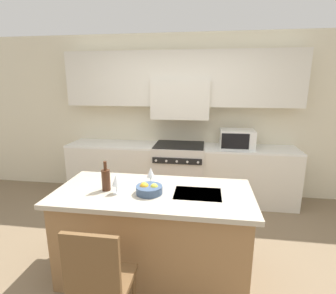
{
  "coord_description": "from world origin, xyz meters",
  "views": [
    {
      "loc": [
        0.42,
        -2.37,
        1.92
      ],
      "look_at": [
        -0.03,
        0.7,
        1.16
      ],
      "focal_mm": 28.0,
      "sensor_mm": 36.0,
      "label": 1
    }
  ],
  "objects_px": {
    "microwave": "(237,139)",
    "wine_glass_far": "(151,173)",
    "range_stove": "(179,172)",
    "wine_glass_near": "(116,181)",
    "island_chair": "(99,280)",
    "wine_bottle": "(106,179)",
    "fruit_bowl": "(149,189)"
  },
  "relations": [
    {
      "from": "microwave",
      "to": "wine_glass_far",
      "type": "height_order",
      "value": "microwave"
    },
    {
      "from": "range_stove",
      "to": "microwave",
      "type": "distance_m",
      "value": 1.08
    },
    {
      "from": "microwave",
      "to": "wine_glass_near",
      "type": "distance_m",
      "value": 2.34
    },
    {
      "from": "microwave",
      "to": "island_chair",
      "type": "distance_m",
      "value": 2.95
    },
    {
      "from": "wine_glass_far",
      "to": "range_stove",
      "type": "bearing_deg",
      "value": 85.9
    },
    {
      "from": "range_stove",
      "to": "wine_bottle",
      "type": "bearing_deg",
      "value": -105.47
    },
    {
      "from": "microwave",
      "to": "wine_glass_near",
      "type": "relative_size",
      "value": 2.88
    },
    {
      "from": "range_stove",
      "to": "wine_glass_far",
      "type": "xyz_separation_m",
      "value": [
        -0.12,
        -1.66,
        0.56
      ]
    },
    {
      "from": "island_chair",
      "to": "wine_bottle",
      "type": "bearing_deg",
      "value": 106.06
    },
    {
      "from": "microwave",
      "to": "wine_glass_far",
      "type": "relative_size",
      "value": 2.88
    },
    {
      "from": "wine_bottle",
      "to": "wine_glass_far",
      "type": "distance_m",
      "value": 0.45
    },
    {
      "from": "wine_bottle",
      "to": "wine_glass_far",
      "type": "height_order",
      "value": "wine_bottle"
    },
    {
      "from": "fruit_bowl",
      "to": "microwave",
      "type": "bearing_deg",
      "value": 62.28
    },
    {
      "from": "range_stove",
      "to": "fruit_bowl",
      "type": "distance_m",
      "value": 1.94
    },
    {
      "from": "wine_glass_near",
      "to": "fruit_bowl",
      "type": "distance_m",
      "value": 0.32
    },
    {
      "from": "fruit_bowl",
      "to": "wine_glass_near",
      "type": "bearing_deg",
      "value": -171.97
    },
    {
      "from": "wine_bottle",
      "to": "fruit_bowl",
      "type": "xyz_separation_m",
      "value": [
        0.43,
        -0.02,
        -0.07
      ]
    },
    {
      "from": "microwave",
      "to": "fruit_bowl",
      "type": "bearing_deg",
      "value": -117.72
    },
    {
      "from": "range_stove",
      "to": "wine_glass_far",
      "type": "distance_m",
      "value": 1.76
    },
    {
      "from": "wine_bottle",
      "to": "wine_glass_near",
      "type": "distance_m",
      "value": 0.14
    },
    {
      "from": "wine_bottle",
      "to": "wine_glass_near",
      "type": "relative_size",
      "value": 1.6
    },
    {
      "from": "island_chair",
      "to": "wine_bottle",
      "type": "height_order",
      "value": "wine_bottle"
    },
    {
      "from": "range_stove",
      "to": "island_chair",
      "type": "xyz_separation_m",
      "value": [
        -0.3,
        -2.63,
        0.09
      ]
    },
    {
      "from": "microwave",
      "to": "fruit_bowl",
      "type": "distance_m",
      "value": 2.15
    },
    {
      "from": "wine_glass_near",
      "to": "wine_glass_far",
      "type": "bearing_deg",
      "value": 43.88
    },
    {
      "from": "microwave",
      "to": "wine_glass_near",
      "type": "xyz_separation_m",
      "value": [
        -1.3,
        -1.94,
        -0.03
      ]
    },
    {
      "from": "wine_glass_far",
      "to": "fruit_bowl",
      "type": "relative_size",
      "value": 0.73
    },
    {
      "from": "range_stove",
      "to": "island_chair",
      "type": "bearing_deg",
      "value": -96.41
    },
    {
      "from": "fruit_bowl",
      "to": "wine_glass_far",
      "type": "bearing_deg",
      "value": 97.44
    },
    {
      "from": "wine_glass_far",
      "to": "fruit_bowl",
      "type": "distance_m",
      "value": 0.24
    },
    {
      "from": "microwave",
      "to": "island_chair",
      "type": "relative_size",
      "value": 0.53
    },
    {
      "from": "wine_glass_near",
      "to": "fruit_bowl",
      "type": "xyz_separation_m",
      "value": [
        0.3,
        0.04,
        -0.08
      ]
    }
  ]
}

